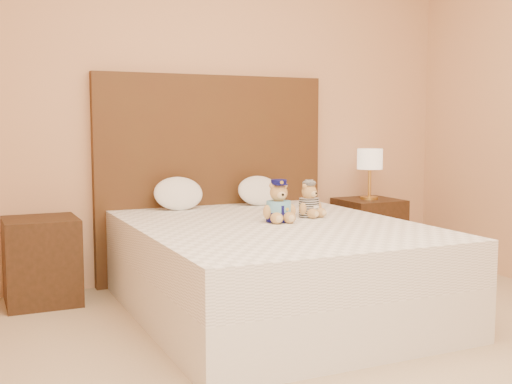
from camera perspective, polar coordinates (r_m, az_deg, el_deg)
ground at (r=3.02m, az=12.01°, el=-16.33°), size 4.00×4.50×0.00m
bed at (r=3.92m, az=1.48°, el=-6.76°), size 1.60×2.00×0.55m
headboard at (r=4.76m, az=-3.87°, el=1.29°), size 1.75×0.08×1.50m
nightstand_left at (r=4.34m, az=-18.51°, el=-5.82°), size 0.45×0.45×0.55m
nightstand_right at (r=5.22m, az=9.97°, el=-3.63°), size 0.45×0.45×0.55m
lamp at (r=5.15m, az=10.08°, el=2.67°), size 0.20×0.20×0.40m
teddy_police at (r=3.90m, az=2.03°, el=-0.81°), size 0.24×0.23×0.26m
teddy_prisoner at (r=4.12m, az=4.74°, el=-0.68°), size 0.25×0.24×0.22m
pillow_left at (r=4.49m, az=-6.91°, el=0.01°), size 0.35×0.23×0.25m
pillow_right at (r=4.72m, az=0.27°, el=0.25°), size 0.33×0.21×0.23m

